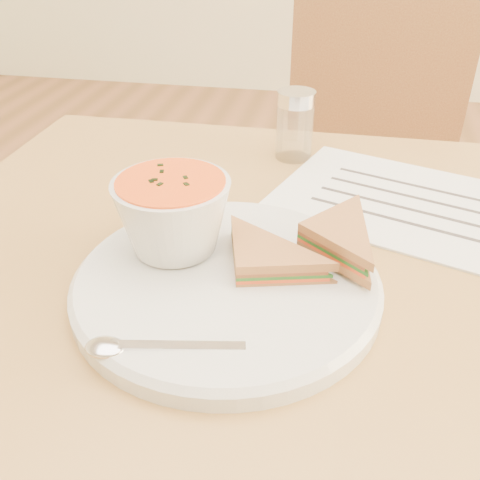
% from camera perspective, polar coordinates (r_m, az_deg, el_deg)
% --- Properties ---
extents(dining_table, '(1.00, 0.70, 0.75)m').
position_cam_1_polar(dining_table, '(0.89, 7.01, -21.12)').
color(dining_table, olive).
rests_on(dining_table, floor).
extents(chair_far, '(0.48, 0.48, 0.95)m').
position_cam_1_polar(chair_far, '(1.29, 11.95, 3.46)').
color(chair_far, brown).
rests_on(chair_far, floor).
extents(plate, '(0.33, 0.33, 0.02)m').
position_cam_1_polar(plate, '(0.54, -1.44, -4.74)').
color(plate, silver).
rests_on(plate, dining_table).
extents(soup_bowl, '(0.14, 0.14, 0.08)m').
position_cam_1_polar(soup_bowl, '(0.56, -7.12, 2.30)').
color(soup_bowl, silver).
rests_on(soup_bowl, plate).
extents(sandwich_half_a, '(0.12, 0.12, 0.03)m').
position_cam_1_polar(sandwich_half_a, '(0.51, -0.43, -4.30)').
color(sandwich_half_a, '#B87341').
rests_on(sandwich_half_a, plate).
extents(sandwich_half_b, '(0.14, 0.14, 0.03)m').
position_cam_1_polar(sandwich_half_b, '(0.56, 6.12, 0.49)').
color(sandwich_half_b, '#B87341').
rests_on(sandwich_half_b, plate).
extents(spoon, '(0.18, 0.07, 0.01)m').
position_cam_1_polar(spoon, '(0.46, -7.87, -11.22)').
color(spoon, silver).
rests_on(spoon, plate).
extents(paper_menu, '(0.39, 0.33, 0.00)m').
position_cam_1_polar(paper_menu, '(0.73, 17.13, 3.86)').
color(paper_menu, white).
rests_on(paper_menu, dining_table).
extents(condiment_shaker, '(0.07, 0.07, 0.10)m').
position_cam_1_polar(condiment_shaker, '(0.82, 5.86, 12.08)').
color(condiment_shaker, silver).
rests_on(condiment_shaker, dining_table).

